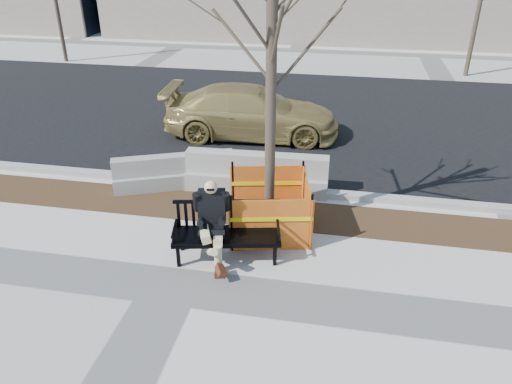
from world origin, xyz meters
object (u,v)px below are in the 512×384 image
jersey_barrier_right (257,190)px  jersey_barrier_left (175,186)px  sedan (252,136)px  seated_man (214,256)px  bench (227,257)px  tree_fence (269,229)px

jersey_barrier_right → jersey_barrier_left: bearing=-177.5°
sedan → jersey_barrier_left: sedan is taller
sedan → jersey_barrier_right: sedan is taller
jersey_barrier_left → jersey_barrier_right: size_ratio=0.86×
jersey_barrier_left → seated_man: bearing=-80.4°
jersey_barrier_left → bench: bearing=-76.4°
bench → jersey_barrier_right: bearing=77.2°
sedan → bench: bearing=-177.3°
seated_man → tree_fence: bearing=40.1°
seated_man → tree_fence: size_ratio=0.26×
jersey_barrier_left → jersey_barrier_right: 1.85m
seated_man → jersey_barrier_right: 2.63m
seated_man → sedan: size_ratio=0.30×
jersey_barrier_right → tree_fence: bearing=-73.1°
seated_man → jersey_barrier_right: seated_man is taller
tree_fence → jersey_barrier_left: bearing=149.3°
seated_man → jersey_barrier_right: bearing=71.8°
jersey_barrier_left → sedan: bearing=49.5°
jersey_barrier_right → sedan: bearing=100.9°
tree_fence → seated_man: bearing=-127.9°
tree_fence → jersey_barrier_left: (-2.38, 1.41, 0.00)m
jersey_barrier_right → bench: bearing=-92.8°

